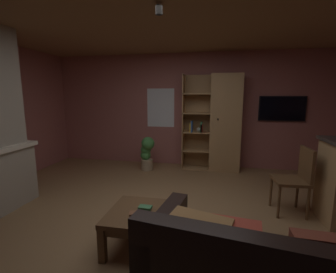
{
  "coord_description": "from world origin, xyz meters",
  "views": [
    {
      "loc": [
        0.62,
        -2.75,
        1.6
      ],
      "look_at": [
        0.0,
        0.4,
        1.05
      ],
      "focal_mm": 25.48,
      "sensor_mm": 36.0,
      "label": 1
    }
  ],
  "objects_px": {
    "table_book_0": "(135,213)",
    "potted_floor_plant": "(147,152)",
    "bookshelf_cabinet": "(221,124)",
    "table_book_1": "(145,207)",
    "coffee_table": "(142,218)",
    "dining_chair": "(297,176)",
    "wall_mounted_tv": "(282,109)"
  },
  "relations": [
    {
      "from": "potted_floor_plant",
      "to": "bookshelf_cabinet",
      "type": "bearing_deg",
      "value": 12.31
    },
    {
      "from": "coffee_table",
      "to": "potted_floor_plant",
      "type": "bearing_deg",
      "value": 105.04
    },
    {
      "from": "table_book_1",
      "to": "bookshelf_cabinet",
      "type": "bearing_deg",
      "value": 74.06
    },
    {
      "from": "table_book_1",
      "to": "dining_chair",
      "type": "distance_m",
      "value": 2.11
    },
    {
      "from": "bookshelf_cabinet",
      "to": "coffee_table",
      "type": "height_order",
      "value": "bookshelf_cabinet"
    },
    {
      "from": "table_book_0",
      "to": "wall_mounted_tv",
      "type": "bearing_deg",
      "value": 56.34
    },
    {
      "from": "table_book_1",
      "to": "potted_floor_plant",
      "type": "xyz_separation_m",
      "value": [
        -0.72,
        2.58,
        -0.04
      ]
    },
    {
      "from": "bookshelf_cabinet",
      "to": "dining_chair",
      "type": "relative_size",
      "value": 2.22
    },
    {
      "from": "table_book_0",
      "to": "potted_floor_plant",
      "type": "bearing_deg",
      "value": 103.66
    },
    {
      "from": "table_book_1",
      "to": "wall_mounted_tv",
      "type": "distance_m",
      "value": 3.85
    },
    {
      "from": "dining_chair",
      "to": "table_book_1",
      "type": "bearing_deg",
      "value": -148.73
    },
    {
      "from": "table_book_0",
      "to": "dining_chair",
      "type": "relative_size",
      "value": 0.14
    },
    {
      "from": "wall_mounted_tv",
      "to": "potted_floor_plant",
      "type": "bearing_deg",
      "value": -168.87
    },
    {
      "from": "coffee_table",
      "to": "table_book_1",
      "type": "distance_m",
      "value": 0.12
    },
    {
      "from": "dining_chair",
      "to": "bookshelf_cabinet",
      "type": "bearing_deg",
      "value": 118.05
    },
    {
      "from": "bookshelf_cabinet",
      "to": "table_book_0",
      "type": "relative_size",
      "value": 16.36
    },
    {
      "from": "table_book_0",
      "to": "potted_floor_plant",
      "type": "distance_m",
      "value": 2.75
    },
    {
      "from": "coffee_table",
      "to": "table_book_0",
      "type": "bearing_deg",
      "value": -125.42
    },
    {
      "from": "dining_chair",
      "to": "potted_floor_plant",
      "type": "xyz_separation_m",
      "value": [
        -2.53,
        1.48,
        -0.14
      ]
    },
    {
      "from": "coffee_table",
      "to": "table_book_1",
      "type": "height_order",
      "value": "table_book_1"
    },
    {
      "from": "table_book_1",
      "to": "coffee_table",
      "type": "bearing_deg",
      "value": -133.68
    },
    {
      "from": "coffee_table",
      "to": "potted_floor_plant",
      "type": "distance_m",
      "value": 2.69
    },
    {
      "from": "coffee_table",
      "to": "bookshelf_cabinet",
      "type": "bearing_deg",
      "value": 73.74
    },
    {
      "from": "bookshelf_cabinet",
      "to": "dining_chair",
      "type": "distance_m",
      "value": 2.12
    },
    {
      "from": "table_book_1",
      "to": "wall_mounted_tv",
      "type": "bearing_deg",
      "value": 56.48
    },
    {
      "from": "bookshelf_cabinet",
      "to": "table_book_1",
      "type": "relative_size",
      "value": 14.97
    },
    {
      "from": "coffee_table",
      "to": "dining_chair",
      "type": "xyz_separation_m",
      "value": [
        1.83,
        1.12,
        0.2
      ]
    },
    {
      "from": "bookshelf_cabinet",
      "to": "dining_chair",
      "type": "height_order",
      "value": "bookshelf_cabinet"
    },
    {
      "from": "table_book_0",
      "to": "wall_mounted_tv",
      "type": "xyz_separation_m",
      "value": [
        2.15,
        3.22,
        0.92
      ]
    },
    {
      "from": "table_book_0",
      "to": "bookshelf_cabinet",
      "type": "bearing_deg",
      "value": 73.22
    },
    {
      "from": "potted_floor_plant",
      "to": "dining_chair",
      "type": "bearing_deg",
      "value": -30.36
    },
    {
      "from": "bookshelf_cabinet",
      "to": "wall_mounted_tv",
      "type": "xyz_separation_m",
      "value": [
        1.24,
        0.21,
        0.32
      ]
    }
  ]
}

